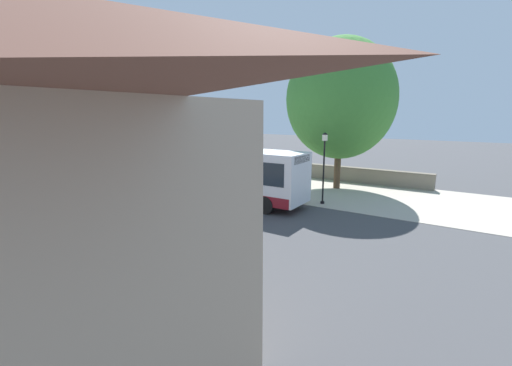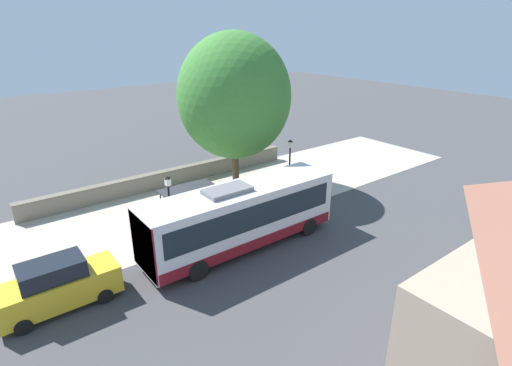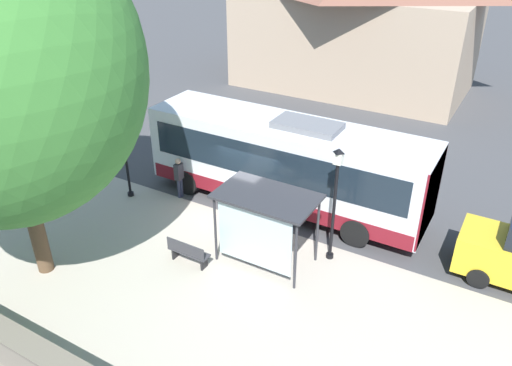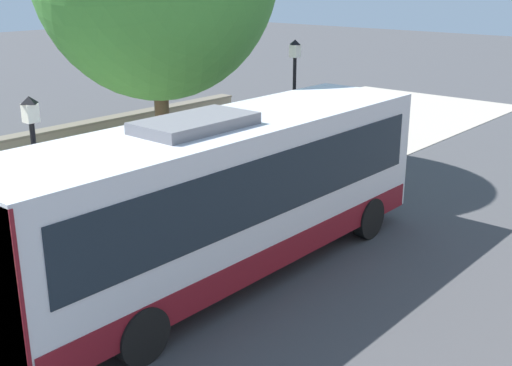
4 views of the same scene
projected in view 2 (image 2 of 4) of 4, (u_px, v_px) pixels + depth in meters
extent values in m
plane|color=#424244|center=(237.00, 230.00, 22.76)|extent=(120.00, 120.00, 0.00)
cube|color=#ADA393|center=(198.00, 203.00, 26.09)|extent=(9.00, 44.00, 0.02)
cube|color=slate|center=(170.00, 178.00, 28.88)|extent=(0.50, 20.00, 1.12)
cube|color=#685F52|center=(169.00, 170.00, 28.66)|extent=(0.60, 20.00, 0.08)
cube|color=silver|center=(241.00, 214.00, 20.35)|extent=(2.53, 10.56, 2.84)
cube|color=black|center=(241.00, 208.00, 20.21)|extent=(2.57, 9.71, 1.25)
cube|color=maroon|center=(241.00, 234.00, 20.76)|extent=(2.57, 10.35, 0.57)
cube|color=maroon|center=(143.00, 247.00, 17.39)|extent=(2.57, 0.06, 2.73)
cube|color=black|center=(315.00, 172.00, 22.88)|extent=(1.90, 0.08, 0.40)
cube|color=slate|center=(227.00, 190.00, 19.34)|extent=(1.27, 2.32, 0.22)
cylinder|color=black|center=(280.00, 212.00, 23.81)|extent=(0.30, 1.00, 1.00)
cylinder|color=black|center=(308.00, 226.00, 22.05)|extent=(0.30, 1.00, 1.00)
cylinder|color=black|center=(174.00, 248.00, 19.88)|extent=(0.30, 1.00, 1.00)
cylinder|color=black|center=(198.00, 270.00, 18.13)|extent=(0.30, 1.00, 1.00)
cylinder|color=#2D2D33|center=(175.00, 221.00, 21.15)|extent=(0.08, 0.08, 2.35)
cylinder|color=#2D2D33|center=(219.00, 208.00, 22.72)|extent=(0.08, 0.08, 2.35)
cylinder|color=#2D2D33|center=(162.00, 211.00, 22.30)|extent=(0.08, 0.08, 2.35)
cylinder|color=#2D2D33|center=(205.00, 199.00, 23.87)|extent=(0.08, 0.08, 2.35)
cube|color=#2D2D33|center=(189.00, 190.00, 22.06)|extent=(1.86, 3.08, 0.08)
cube|color=silver|center=(184.00, 203.00, 23.03)|extent=(0.03, 2.50, 1.88)
cylinder|color=#2D3347|center=(276.00, 210.00, 24.23)|extent=(0.12, 0.12, 0.81)
cylinder|color=#2D3347|center=(278.00, 211.00, 24.11)|extent=(0.12, 0.12, 0.81)
cube|color=#333338|center=(277.00, 200.00, 23.90)|extent=(0.34, 0.22, 0.65)
sphere|color=tan|center=(277.00, 193.00, 23.74)|extent=(0.22, 0.22, 0.22)
cube|color=#333338|center=(210.00, 204.00, 24.93)|extent=(0.40, 1.41, 0.06)
cube|color=#333338|center=(208.00, 200.00, 24.97)|extent=(0.04, 1.41, 0.40)
cube|color=black|center=(202.00, 210.00, 24.69)|extent=(0.32, 0.06, 0.45)
cube|color=black|center=(218.00, 205.00, 25.33)|extent=(0.32, 0.06, 0.45)
cylinder|color=black|center=(288.00, 203.00, 25.96)|extent=(0.24, 0.24, 0.16)
cylinder|color=black|center=(289.00, 177.00, 25.28)|extent=(0.10, 0.10, 3.86)
cube|color=silver|center=(290.00, 145.00, 24.51)|extent=(0.24, 0.24, 0.35)
pyramid|color=black|center=(290.00, 141.00, 24.42)|extent=(0.28, 0.28, 0.14)
cylinder|color=black|center=(173.00, 244.00, 21.10)|extent=(0.24, 0.24, 0.16)
cylinder|color=black|center=(171.00, 216.00, 20.49)|extent=(0.10, 0.10, 3.43)
cube|color=silver|center=(168.00, 182.00, 19.80)|extent=(0.24, 0.24, 0.35)
pyramid|color=black|center=(167.00, 177.00, 19.71)|extent=(0.28, 0.28, 0.14)
cylinder|color=brown|center=(235.00, 157.00, 28.25)|extent=(0.47, 0.47, 4.32)
ellipsoid|color=#3D7F33|center=(234.00, 96.00, 26.69)|extent=(7.64, 7.64, 8.41)
cube|color=gold|center=(59.00, 289.00, 16.22)|extent=(1.72, 4.68, 1.17)
cube|color=black|center=(52.00, 271.00, 15.81)|extent=(1.46, 2.43, 0.73)
cylinder|color=black|center=(93.00, 278.00, 17.87)|extent=(0.22, 0.64, 0.64)
cylinder|color=black|center=(105.00, 296.00, 16.68)|extent=(0.22, 0.64, 0.64)
cylinder|color=black|center=(16.00, 304.00, 16.16)|extent=(0.22, 0.64, 0.64)
cylinder|color=black|center=(23.00, 327.00, 14.96)|extent=(0.22, 0.64, 0.64)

